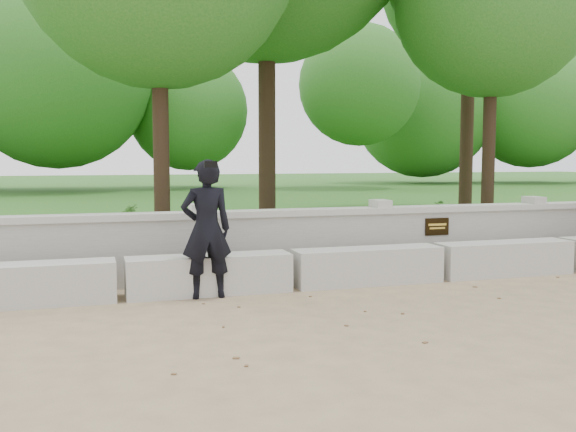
% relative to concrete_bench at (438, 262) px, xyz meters
% --- Properties ---
extents(ground, '(80.00, 80.00, 0.00)m').
position_rel_concrete_bench_xyz_m(ground, '(-0.00, -1.90, -0.22)').
color(ground, '#9F8661').
rests_on(ground, ground).
extents(lawn, '(40.00, 22.00, 0.25)m').
position_rel_concrete_bench_xyz_m(lawn, '(-0.00, 12.10, -0.10)').
color(lawn, '#315A1E').
rests_on(lawn, ground).
extents(concrete_bench, '(11.90, 0.45, 0.45)m').
position_rel_concrete_bench_xyz_m(concrete_bench, '(0.00, 0.00, 0.00)').
color(concrete_bench, '#BBB9B0').
rests_on(concrete_bench, ground).
extents(parapet_wall, '(12.50, 0.35, 0.90)m').
position_rel_concrete_bench_xyz_m(parapet_wall, '(0.00, 0.70, 0.24)').
color(parapet_wall, '#B0ADA6').
rests_on(parapet_wall, ground).
extents(man_main, '(0.57, 0.51, 1.56)m').
position_rel_concrete_bench_xyz_m(man_main, '(-3.07, -0.21, 0.55)').
color(man_main, black).
rests_on(man_main, ground).
extents(shrub_a, '(0.34, 0.35, 0.55)m').
position_rel_concrete_bench_xyz_m(shrub_a, '(-3.51, 1.64, 0.30)').
color(shrub_a, '#397126').
rests_on(shrub_a, lawn).
extents(shrub_b, '(0.35, 0.36, 0.51)m').
position_rel_concrete_bench_xyz_m(shrub_b, '(1.32, 1.40, 0.28)').
color(shrub_b, '#397126').
rests_on(shrub_b, lawn).
extents(shrub_c, '(0.60, 0.56, 0.54)m').
position_rel_concrete_bench_xyz_m(shrub_c, '(1.86, 2.83, 0.29)').
color(shrub_c, '#397126').
rests_on(shrub_c, lawn).
extents(shrub_d, '(0.43, 0.44, 0.59)m').
position_rel_concrete_bench_xyz_m(shrub_d, '(-3.72, 3.09, 0.32)').
color(shrub_d, '#397126').
rests_on(shrub_d, lawn).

